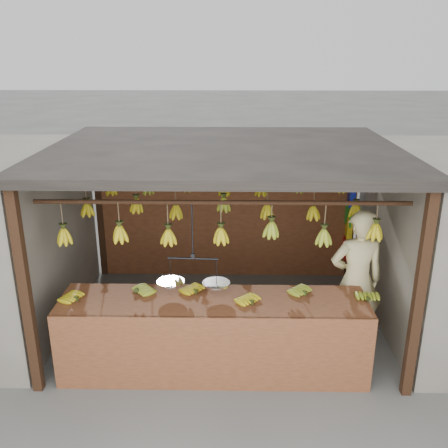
{
  "coord_description": "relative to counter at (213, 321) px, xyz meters",
  "views": [
    {
      "loc": [
        0.11,
        -6.03,
        3.53
      ],
      "look_at": [
        0.0,
        0.3,
        1.3
      ],
      "focal_mm": 40.0,
      "sensor_mm": 36.0,
      "label": 1
    }
  ],
  "objects": [
    {
      "name": "counter",
      "position": [
        0.0,
        0.0,
        0.0
      ],
      "size": [
        3.53,
        0.78,
        0.96
      ],
      "color": "brown",
      "rests_on": "ground"
    },
    {
      "name": "balance_scale",
      "position": [
        -0.23,
        0.23,
        0.4
      ],
      "size": [
        0.81,
        0.33,
        0.96
      ],
      "color": "black",
      "rests_on": "ground"
    },
    {
      "name": "vendor",
      "position": [
        1.69,
        0.63,
        0.2
      ],
      "size": [
        0.7,
        0.51,
        1.8
      ],
      "primitive_type": "imported",
      "rotation": [
        0.0,
        0.0,
        3.26
      ],
      "color": "beige",
      "rests_on": "ground"
    },
    {
      "name": "bag_bundles",
      "position": [
        2.03,
        2.58,
        0.28
      ],
      "size": [
        0.08,
        0.26,
        1.23
      ],
      "color": "#1426BF",
      "rests_on": "ground"
    },
    {
      "name": "hanging_bananas",
      "position": [
        0.08,
        1.24,
        0.91
      ],
      "size": [
        3.59,
        2.22,
        0.39
      ],
      "color": "gold",
      "rests_on": "ground"
    },
    {
      "name": "stall",
      "position": [
        0.09,
        1.56,
        1.27
      ],
      "size": [
        4.3,
        3.3,
        2.4
      ],
      "color": "black",
      "rests_on": "ground"
    },
    {
      "name": "ground",
      "position": [
        0.09,
        1.23,
        -0.7
      ],
      "size": [
        80.0,
        80.0,
        0.0
      ],
      "primitive_type": "plane",
      "color": "#5B5B57"
    }
  ]
}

